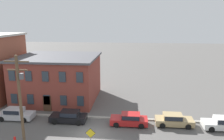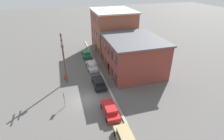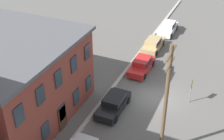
# 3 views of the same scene
# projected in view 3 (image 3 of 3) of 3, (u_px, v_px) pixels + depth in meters

# --- Properties ---
(ground_plane) EXTENTS (200.00, 200.00, 0.00)m
(ground_plane) POSITION_uv_depth(u_px,v_px,m) (157.00, 98.00, 29.61)
(ground_plane) COLOR #565451
(kerb_strip) EXTENTS (56.00, 0.36, 0.16)m
(kerb_strip) POSITION_uv_depth(u_px,v_px,m) (114.00, 86.00, 31.13)
(kerb_strip) COLOR #9E998E
(kerb_strip) RESTS_ON ground_plane
(apartment_midblock) EXTENTS (12.13, 10.44, 6.85)m
(apartment_midblock) POSITION_uv_depth(u_px,v_px,m) (9.00, 80.00, 26.00)
(apartment_midblock) COLOR brown
(apartment_midblock) RESTS_ON ground_plane
(car_black) EXTENTS (4.40, 1.92, 1.43)m
(car_black) POSITION_uv_depth(u_px,v_px,m) (114.00, 103.00, 27.72)
(car_black) COLOR black
(car_black) RESTS_ON ground_plane
(car_red) EXTENTS (4.40, 1.92, 1.43)m
(car_red) POSITION_uv_depth(u_px,v_px,m) (142.00, 65.00, 33.45)
(car_red) COLOR #B21E1E
(car_red) RESTS_ON ground_plane
(car_tan) EXTENTS (4.40, 1.92, 1.43)m
(car_tan) POSITION_uv_depth(u_px,v_px,m) (153.00, 44.00, 37.62)
(car_tan) COLOR tan
(car_tan) RESTS_ON ground_plane
(car_white) EXTENTS (4.40, 1.92, 1.43)m
(car_white) POSITION_uv_depth(u_px,v_px,m) (168.00, 28.00, 41.76)
(car_white) COLOR silver
(car_white) RESTS_ON ground_plane
(caution_sign) EXTENTS (0.98, 0.08, 2.49)m
(caution_sign) POSITION_uv_depth(u_px,v_px,m) (191.00, 87.00, 28.20)
(caution_sign) COLOR slate
(caution_sign) RESTS_ON ground_plane
(utility_pole) EXTENTS (2.40, 0.44, 9.08)m
(utility_pole) POSITION_uv_depth(u_px,v_px,m) (166.00, 96.00, 21.26)
(utility_pole) COLOR brown
(utility_pole) RESTS_ON ground_plane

